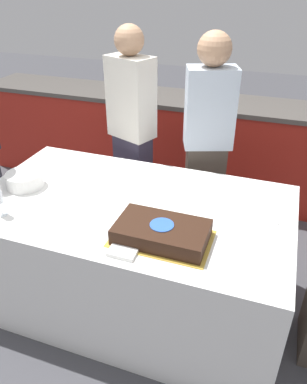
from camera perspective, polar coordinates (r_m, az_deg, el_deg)
ground_plane at (r=2.67m, az=-2.89°, el=-15.59°), size 14.00×14.00×0.00m
back_counter at (r=3.68m, az=6.40°, el=7.05°), size 4.40×0.58×0.92m
dining_table at (r=2.41m, az=-3.13°, el=-9.32°), size 1.84×1.06×0.76m
cake at (r=1.87m, az=1.26°, el=-6.14°), size 0.50×0.31×0.09m
plate_stack at (r=2.46m, az=-19.03°, el=1.78°), size 0.23×0.23×0.09m
side_plate_near_cake at (r=2.12m, az=4.07°, el=-2.62°), size 0.21×0.21×0.00m
side_plate_right_edge at (r=2.16m, az=16.36°, el=-3.38°), size 0.21×0.21×0.00m
utensil_pile at (r=1.81m, az=-4.77°, el=-9.14°), size 0.14×0.09×0.02m
person_cutting_cake at (r=2.71m, az=8.16°, el=7.11°), size 0.38×0.30×1.62m
person_standing_back at (r=2.86m, az=-3.27°, el=8.68°), size 0.38×0.31×1.63m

